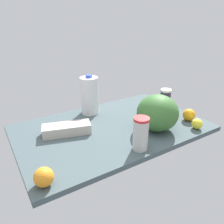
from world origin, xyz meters
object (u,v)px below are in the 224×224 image
milk_jug (90,95)px  shaker_bottle (165,102)px  tumbler_cup (141,134)px  orange_by_jug (44,177)px  watermelon (157,113)px  lemon_loose (197,124)px  orange_far_back (189,115)px  egg_carton (67,129)px

milk_jug → shaker_bottle: milk_jug is taller
tumbler_cup → orange_by_jug: (51.67, 0.44, -5.03)cm
watermelon → orange_by_jug: (74.38, 12.52, -7.02)cm
milk_jug → lemon_loose: size_ratio=4.26×
milk_jug → watermelon: bearing=118.0°
watermelon → orange_far_back: (-27.46, 2.10, -7.15)cm
egg_carton → lemon_loose: bearing=169.2°
shaker_bottle → orange_by_jug: shaker_bottle is taller
orange_by_jug → orange_far_back: bearing=-174.2°
tumbler_cup → orange_by_jug: bearing=0.5°
shaker_bottle → orange_far_back: size_ratio=2.32×
tumbler_cup → lemon_loose: (-45.05, 0.89, -5.94)cm
milk_jug → egg_carton: bearing=38.1°
milk_jug → tumbler_cup: (-1.24, 57.03, -4.20)cm
lemon_loose → milk_jug: bearing=-51.4°
milk_jug → lemon_loose: bearing=128.6°
milk_jug → shaker_bottle: (-43.62, 31.34, -3.84)cm
tumbler_cup → shaker_bottle: bearing=-148.8°
shaker_bottle → tumbler_cup: shaker_bottle is taller
egg_carton → orange_far_back: orange_far_back is taller
shaker_bottle → tumbler_cup: bearing=31.2°
watermelon → lemon_loose: (-22.34, 12.97, -7.94)cm
milk_jug → watermelon: size_ratio=1.11×
watermelon → tumbler_cup: (22.71, 12.08, -2.00)cm
shaker_bottle → orange_by_jug: size_ratio=2.25×
watermelon → orange_far_back: watermelon is taller
shaker_bottle → orange_far_back: (-7.78, 15.70, -5.51)cm
shaker_bottle → egg_carton: (69.71, -10.89, -6.61)cm
milk_jug → orange_by_jug: milk_jug is taller
milk_jug → orange_far_back: 70.31cm
orange_far_back → tumbler_cup: bearing=11.3°
watermelon → tumbler_cup: bearing=28.0°
lemon_loose → orange_by_jug: orange_by_jug is taller
shaker_bottle → watermelon: size_ratio=0.75×
watermelon → lemon_loose: 27.03cm
orange_far_back → watermelon: bearing=-4.4°
orange_far_back → orange_by_jug: (101.84, 10.42, 0.12)cm
watermelon → orange_by_jug: 75.75cm
tumbler_cup → orange_far_back: tumbler_cup is taller
milk_jug → tumbler_cup: bearing=91.2°
shaker_bottle → lemon_loose: 27.44cm
milk_jug → shaker_bottle: 53.85cm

